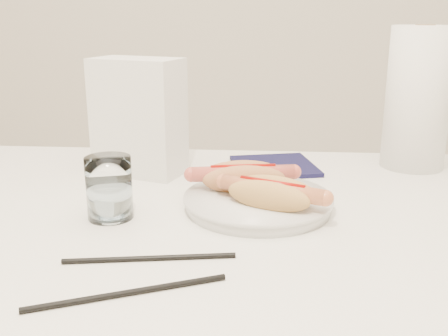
# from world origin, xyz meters

# --- Properties ---
(table) EXTENTS (1.20, 0.80, 0.75)m
(table) POSITION_xyz_m (0.00, 0.00, 0.69)
(table) COLOR white
(table) RESTS_ON ground
(plate) EXTENTS (0.25, 0.25, 0.02)m
(plate) POSITION_xyz_m (0.11, 0.05, 0.76)
(plate) COLOR silver
(plate) RESTS_ON table
(hotdog_left) EXTENTS (0.16, 0.08, 0.04)m
(hotdog_left) POSITION_xyz_m (0.08, 0.09, 0.79)
(hotdog_left) COLOR #C27F4D
(hotdog_left) RESTS_ON plate
(hotdog_right) EXTENTS (0.15, 0.11, 0.04)m
(hotdog_right) POSITION_xyz_m (0.13, 0.02, 0.79)
(hotdog_right) COLOR tan
(hotdog_right) RESTS_ON plate
(water_glass) EXTENTS (0.07, 0.07, 0.09)m
(water_glass) POSITION_xyz_m (-0.11, 0.00, 0.80)
(water_glass) COLOR silver
(water_glass) RESTS_ON table
(chopstick_near) EXTENTS (0.20, 0.09, 0.01)m
(chopstick_near) POSITION_xyz_m (-0.03, -0.21, 0.75)
(chopstick_near) COLOR black
(chopstick_near) RESTS_ON table
(chopstick_far) EXTENTS (0.21, 0.04, 0.01)m
(chopstick_far) POSITION_xyz_m (-0.02, -0.13, 0.75)
(chopstick_far) COLOR black
(chopstick_far) RESTS_ON table
(napkin_box) EXTENTS (0.18, 0.13, 0.21)m
(napkin_box) POSITION_xyz_m (-0.11, 0.23, 0.85)
(napkin_box) COLOR silver
(napkin_box) RESTS_ON table
(navy_napkin) EXTENTS (0.18, 0.18, 0.01)m
(navy_napkin) POSITION_xyz_m (0.13, 0.27, 0.75)
(navy_napkin) COLOR black
(navy_napkin) RESTS_ON table
(paper_towel_roll) EXTENTS (0.13, 0.13, 0.26)m
(paper_towel_roll) POSITION_xyz_m (0.40, 0.31, 0.88)
(paper_towel_roll) COLOR white
(paper_towel_roll) RESTS_ON table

